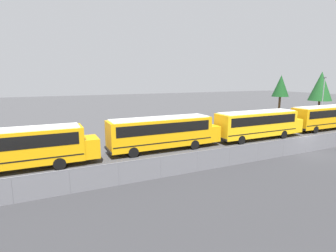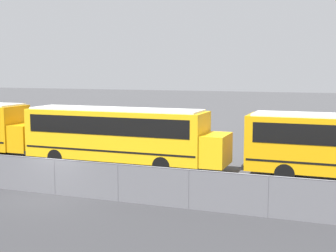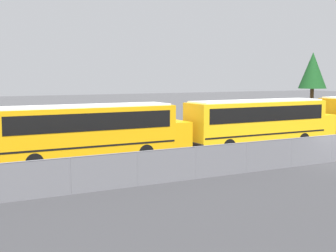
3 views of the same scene
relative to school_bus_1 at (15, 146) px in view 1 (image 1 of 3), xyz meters
The scene contains 9 objects.
ground_plane 25.77m from the school_bus_1, 13.99° to the right, with size 200.00×200.00×0.00m, color #424244.
fence 25.72m from the school_bus_1, 13.99° to the right, with size 99.02×0.07×1.61m.
school_bus_1 is the anchor object (origin of this frame).
school_bus_2 12.76m from the school_bus_1, ahead, with size 11.82×2.57×3.32m.
school_bus_3 24.96m from the school_bus_1, ahead, with size 11.82×2.57×3.32m.
school_bus_4 37.69m from the school_bus_1, ahead, with size 11.82×2.57×3.32m.
light_pole 49.98m from the school_bus_1, 10.28° to the left, with size 0.60×0.24×7.37m.
tree_0 48.71m from the school_bus_1, 19.03° to the left, with size 3.30×3.30×7.77m.
tree_2 59.71m from the school_bus_1, 14.89° to the left, with size 4.86×4.86×8.59m.
Camera 1 is at (-22.73, -16.48, 7.11)m, focal length 28.00 mm.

